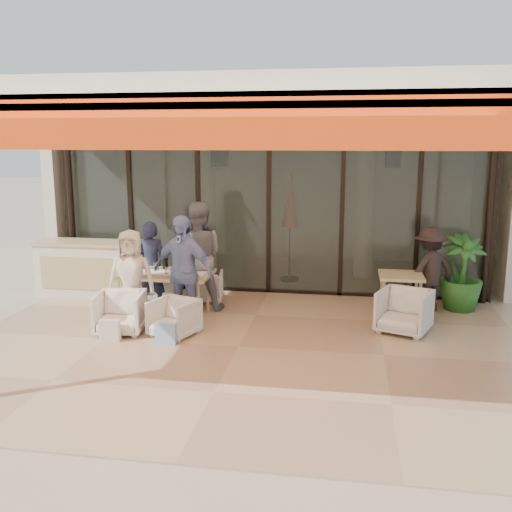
% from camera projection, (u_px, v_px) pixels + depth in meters
% --- Properties ---
extents(ground, '(70.00, 70.00, 0.00)m').
position_uv_depth(ground, '(239.00, 348.00, 8.02)').
color(ground, '#C6B293').
rests_on(ground, ground).
extents(terrace_floor, '(8.00, 6.00, 0.01)m').
position_uv_depth(terrace_floor, '(239.00, 348.00, 8.02)').
color(terrace_floor, tan).
rests_on(terrace_floor, ground).
extents(terrace_structure, '(8.00, 6.00, 3.40)m').
position_uv_depth(terrace_structure, '(233.00, 110.00, 7.12)').
color(terrace_structure, silver).
rests_on(terrace_structure, ground).
extents(glass_storefront, '(8.08, 0.10, 3.20)m').
position_uv_depth(glass_storefront, '(269.00, 210.00, 10.61)').
color(glass_storefront, '#9EADA3').
rests_on(glass_storefront, ground).
extents(interior_block, '(9.05, 3.62, 3.52)m').
position_uv_depth(interior_block, '(284.00, 170.00, 12.72)').
color(interior_block, silver).
rests_on(interior_block, ground).
extents(host_counter, '(1.85, 0.65, 1.04)m').
position_uv_depth(host_counter, '(87.00, 268.00, 10.67)').
color(host_counter, silver).
rests_on(host_counter, ground).
extents(dining_table, '(1.50, 0.90, 0.93)m').
position_uv_depth(dining_table, '(166.00, 276.00, 9.36)').
color(dining_table, tan).
rests_on(dining_table, ground).
extents(chair_far_left, '(0.72, 0.68, 0.66)m').
position_uv_depth(chair_far_left, '(161.00, 282.00, 10.41)').
color(chair_far_left, silver).
rests_on(chair_far_left, ground).
extents(chair_far_right, '(0.68, 0.65, 0.62)m').
position_uv_depth(chair_far_right, '(206.00, 285.00, 10.28)').
color(chair_far_right, silver).
rests_on(chair_far_right, ground).
extents(chair_near_left, '(0.77, 0.74, 0.71)m').
position_uv_depth(chair_near_left, '(120.00, 311.00, 8.57)').
color(chair_near_left, silver).
rests_on(chair_near_left, ground).
extents(chair_near_right, '(0.77, 0.75, 0.63)m').
position_uv_depth(chair_near_right, '(174.00, 316.00, 8.44)').
color(chair_near_right, silver).
rests_on(chair_near_right, ground).
extents(diner_navy, '(0.62, 0.48, 1.53)m').
position_uv_depth(diner_navy, '(151.00, 265.00, 9.84)').
color(diner_navy, '#1A1D39').
rests_on(diner_navy, ground).
extents(diner_grey, '(1.04, 0.88, 1.87)m').
position_uv_depth(diner_grey, '(198.00, 257.00, 9.67)').
color(diner_grey, slate).
rests_on(diner_grey, ground).
extents(diner_cream, '(0.79, 0.56, 1.51)m').
position_uv_depth(diner_cream, '(131.00, 277.00, 8.97)').
color(diner_cream, beige).
rests_on(diner_cream, ground).
extents(diner_periwinkle, '(1.11, 0.70, 1.77)m').
position_uv_depth(diner_periwinkle, '(183.00, 271.00, 8.81)').
color(diner_periwinkle, '#7A95CC').
rests_on(diner_periwinkle, ground).
extents(tote_bag_cream, '(0.30, 0.10, 0.34)m').
position_uv_depth(tote_bag_cream, '(110.00, 331.00, 8.22)').
color(tote_bag_cream, silver).
rests_on(tote_bag_cream, ground).
extents(tote_bag_blue, '(0.30, 0.10, 0.34)m').
position_uv_depth(tote_bag_blue, '(166.00, 334.00, 8.09)').
color(tote_bag_blue, '#99BFD8').
rests_on(tote_bag_blue, ground).
extents(side_table, '(0.70, 0.70, 0.74)m').
position_uv_depth(side_table, '(401.00, 281.00, 9.25)').
color(side_table, tan).
rests_on(side_table, ground).
extents(side_chair, '(0.92, 0.90, 0.74)m').
position_uv_depth(side_chair, '(404.00, 310.00, 8.58)').
color(side_chair, silver).
rests_on(side_chair, ground).
extents(standing_woman, '(1.09, 0.96, 1.46)m').
position_uv_depth(standing_woman, '(430.00, 270.00, 9.59)').
color(standing_woman, black).
rests_on(standing_woman, ground).
extents(potted_palm, '(0.93, 0.93, 1.32)m').
position_uv_depth(potted_palm, '(461.00, 273.00, 9.68)').
color(potted_palm, '#1E5919').
rests_on(potted_palm, ground).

